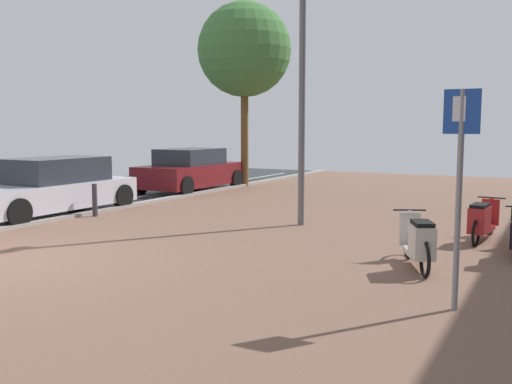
# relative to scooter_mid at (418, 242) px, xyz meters

# --- Properties ---
(ground) EXTENTS (21.00, 40.00, 0.13)m
(ground) POSITION_rel_scooter_mid_xyz_m (-4.43, -2.72, -0.43)
(ground) COLOR #202729
(scooter_mid) EXTENTS (0.88, 1.61, 0.83)m
(scooter_mid) POSITION_rel_scooter_mid_xyz_m (0.00, 0.00, 0.00)
(scooter_mid) COLOR black
(scooter_mid) RESTS_ON ground
(scooter_far) EXTENTS (0.52, 1.81, 0.78)m
(scooter_far) POSITION_rel_scooter_mid_xyz_m (0.58, 2.62, -0.01)
(scooter_far) COLOR black
(scooter_far) RESTS_ON ground
(parked_car_near) EXTENTS (1.88, 4.33, 1.37)m
(parked_car_near) POSITION_rel_scooter_mid_xyz_m (-9.12, 1.34, 0.23)
(parked_car_near) COLOR silver
(parked_car_near) RESTS_ON ground
(parked_car_far) EXTENTS (1.94, 4.08, 1.39)m
(parked_car_far) POSITION_rel_scooter_mid_xyz_m (-9.18, 7.34, 0.25)
(parked_car_far) COLOR maroon
(parked_car_far) RESTS_ON ground
(parking_sign) EXTENTS (0.40, 0.07, 2.54)m
(parking_sign) POSITION_rel_scooter_mid_xyz_m (0.81, -1.76, 1.16)
(parking_sign) COLOR gray
(parking_sign) RESTS_ON ground
(lamp_post) EXTENTS (0.20, 0.52, 5.62)m
(lamp_post) POSITION_rel_scooter_mid_xyz_m (-3.11, 2.74, 2.72)
(lamp_post) COLOR slate
(lamp_post) RESTS_ON ground
(street_tree) EXTENTS (3.31, 3.31, 6.48)m
(street_tree) POSITION_rel_scooter_mid_xyz_m (-8.26, 9.41, 4.39)
(street_tree) COLOR brown
(street_tree) RESTS_ON ground
(bollard_far) EXTENTS (0.12, 0.12, 0.77)m
(bollard_far) POSITION_rel_scooter_mid_xyz_m (-7.91, 1.52, -0.02)
(bollard_far) COLOR #38383D
(bollard_far) RESTS_ON ground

